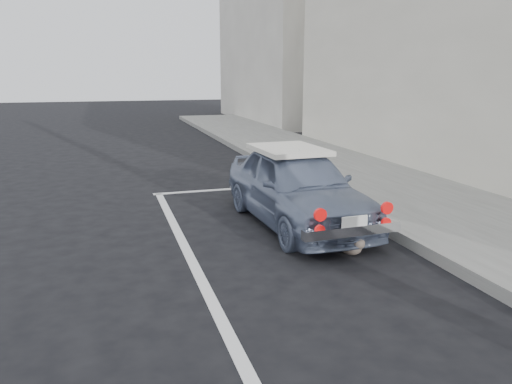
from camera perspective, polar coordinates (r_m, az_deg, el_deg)
building_far at (r=24.07m, az=2.95°, el=17.74°), size 3.50×10.00×8.00m
pline_front at (r=9.61m, az=-2.74°, el=0.36°), size 3.00×0.12×0.01m
pline_side at (r=6.05m, az=-7.40°, el=-7.70°), size 0.12×7.00×0.01m
retro_coupe at (r=7.28m, az=4.71°, el=0.67°), size 1.46×3.36×1.13m
cat at (r=6.25m, az=10.80°, el=-5.94°), size 0.32×0.50×0.28m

